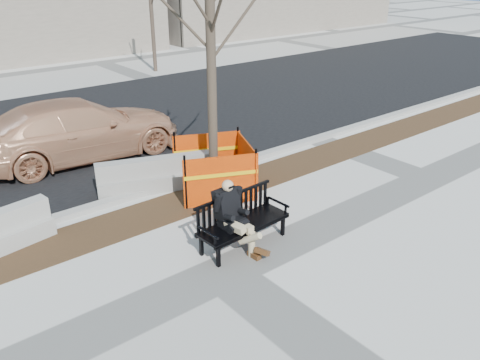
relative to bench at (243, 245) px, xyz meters
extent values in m
plane|color=beige|center=(-0.83, -0.47, 0.00)|extent=(120.00, 120.00, 0.00)
cube|color=#47301C|center=(-0.83, 2.13, 0.00)|extent=(40.00, 1.20, 0.02)
cube|color=black|center=(-0.83, 8.33, 0.00)|extent=(60.00, 10.40, 0.01)
cube|color=#9E9B93|center=(-0.83, 3.08, 0.06)|extent=(60.00, 0.25, 0.12)
imported|color=tan|center=(-0.57, 6.13, 0.00)|extent=(5.48, 2.51, 1.55)
camera|label=1|loc=(-4.93, -6.02, 4.85)|focal=36.56mm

